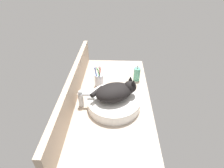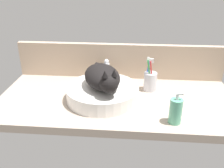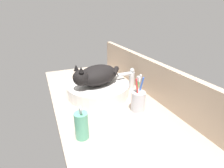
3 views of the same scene
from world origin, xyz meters
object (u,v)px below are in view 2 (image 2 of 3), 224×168
Objects in this scene: cat at (103,77)px; soap_dispenser at (176,111)px; faucet at (106,70)px; toothbrush_cup at (150,81)px; sink_basin at (102,93)px.

cat is 38.34cm from soap_dispenser.
cat reaches higher than soap_dispenser.
cat reaches higher than faucet.
faucet is 26.68cm from toothbrush_cup.
soap_dispenser reaches higher than faucet.
cat reaches higher than toothbrush_cup.
faucet is 53.04cm from soap_dispenser.
faucet is at bearing 160.31° from toothbrush_cup.
faucet is (-0.28, 21.80, 3.76)cm from sink_basin.
sink_basin is 1.97× the size of toothbrush_cup.
toothbrush_cup is (24.78, 12.83, 1.96)cm from sink_basin.
soap_dispenser is at bearing -27.46° from cat.
faucet is at bearing 92.17° from cat.
cat is 23.71cm from faucet.
cat is 1.66× the size of toothbrush_cup.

